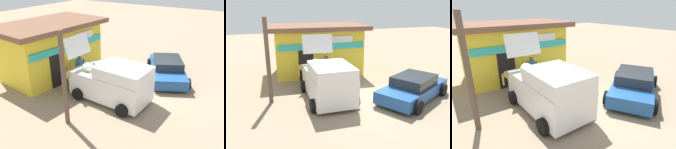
% 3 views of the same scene
% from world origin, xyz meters
% --- Properties ---
extents(ground_plane, '(60.00, 60.00, 0.00)m').
position_xyz_m(ground_plane, '(0.00, 0.00, 0.00)').
color(ground_plane, gray).
extents(storefront_bar, '(6.73, 4.48, 3.29)m').
position_xyz_m(storefront_bar, '(-1.47, 5.83, 1.70)').
color(storefront_bar, yellow).
rests_on(storefront_bar, ground_plane).
extents(delivery_van, '(2.42, 4.34, 2.99)m').
position_xyz_m(delivery_van, '(-2.30, 0.94, 0.98)').
color(delivery_van, white).
rests_on(delivery_van, ground_plane).
extents(parked_sedan, '(4.71, 3.60, 1.23)m').
position_xyz_m(parked_sedan, '(1.76, -0.46, 0.59)').
color(parked_sedan, '#1E4C8C').
rests_on(parked_sedan, ground_plane).
extents(vendor_standing, '(0.48, 0.48, 1.72)m').
position_xyz_m(vendor_standing, '(-1.53, 3.62, 0.99)').
color(vendor_standing, '#4C4C51').
rests_on(vendor_standing, ground_plane).
extents(customer_bending, '(0.75, 0.74, 1.41)m').
position_xyz_m(customer_bending, '(-2.93, 3.22, 0.88)').
color(customer_bending, '#726047').
rests_on(customer_bending, ground_plane).
extents(unloaded_banana_pile, '(0.83, 0.83, 0.43)m').
position_xyz_m(unloaded_banana_pile, '(-2.12, 4.37, 0.20)').
color(unloaded_banana_pile, silver).
rests_on(unloaded_banana_pile, ground_plane).
extents(paint_bucket, '(0.33, 0.33, 0.40)m').
position_xyz_m(paint_bucket, '(0.16, 2.74, 0.20)').
color(paint_bucket, silver).
rests_on(paint_bucket, ground_plane).
extents(utility_pole, '(0.20, 0.20, 4.10)m').
position_xyz_m(utility_pole, '(-5.03, 1.53, 2.05)').
color(utility_pole, brown).
rests_on(utility_pole, ground_plane).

